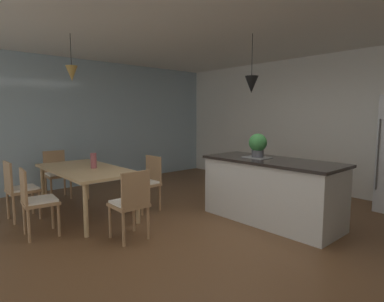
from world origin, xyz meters
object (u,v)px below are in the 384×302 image
object	(u,v)px
chair_window_end	(57,173)
chair_near_left	(19,188)
chair_far_right	(147,181)
kitchen_island	(271,190)
vase_on_dining_table	(94,161)
chair_near_right	(36,200)
chair_kitchen_end	(131,202)
potted_plant_on_island	(258,144)
dining_table	(86,172)

from	to	relation	value
chair_window_end	chair_near_left	distance (m)	1.22
chair_far_right	chair_window_end	bearing A→B (deg)	-154.47
kitchen_island	vase_on_dining_table	bearing A→B (deg)	-138.08
chair_window_end	chair_far_right	distance (m)	1.92
chair_near_right	chair_window_end	world-z (taller)	same
chair_kitchen_end	potted_plant_on_island	distance (m)	2.02
dining_table	potted_plant_on_island	world-z (taller)	potted_plant_on_island
chair_near_right	chair_near_left	distance (m)	0.84
chair_kitchen_end	dining_table	bearing A→B (deg)	179.98
chair_far_right	kitchen_island	xyz separation A→B (m)	(1.63, 1.03, -0.01)
chair_near_left	potted_plant_on_island	xyz separation A→B (m)	(2.22, 2.69, 0.63)
chair_far_right	vase_on_dining_table	xyz separation A→B (m)	(-0.34, -0.73, 0.37)
dining_table	kitchen_island	distance (m)	2.77
dining_table	chair_far_right	xyz separation A→B (m)	(0.42, 0.83, -0.19)
chair_near_right	kitchen_island	bearing A→B (deg)	58.78
kitchen_island	chair_near_right	bearing A→B (deg)	-121.22
chair_far_right	vase_on_dining_table	bearing A→B (deg)	-114.84
chair_window_end	potted_plant_on_island	distance (m)	3.68
chair_near_right	potted_plant_on_island	xyz separation A→B (m)	(1.38, 2.69, 0.63)
kitchen_island	potted_plant_on_island	size ratio (longest dim) A/B	5.52
dining_table	chair_far_right	bearing A→B (deg)	63.05
chair_far_right	chair_kitchen_end	bearing A→B (deg)	-42.99
vase_on_dining_table	chair_far_right	bearing A→B (deg)	65.16
dining_table	chair_kitchen_end	distance (m)	1.32
potted_plant_on_island	chair_near_right	bearing A→B (deg)	-117.25
chair_kitchen_end	chair_window_end	xyz separation A→B (m)	(-2.62, 0.00, 0.00)
chair_near_left	kitchen_island	world-z (taller)	kitchen_island
chair_far_right	chair_near_left	bearing A→B (deg)	-116.97
kitchen_island	dining_table	bearing A→B (deg)	-137.75
kitchen_island	potted_plant_on_island	xyz separation A→B (m)	(-0.24, -0.00, 0.64)
chair_window_end	kitchen_island	distance (m)	3.84
chair_window_end	chair_far_right	world-z (taller)	same
dining_table	vase_on_dining_table	world-z (taller)	vase_on_dining_table
chair_near_right	chair_far_right	world-z (taller)	same
dining_table	kitchen_island	bearing A→B (deg)	42.25
chair_near_right	chair_window_end	size ratio (longest dim) A/B	1.00
chair_window_end	chair_near_left	bearing A→B (deg)	-43.05
vase_on_dining_table	potted_plant_on_island	bearing A→B (deg)	45.72
chair_kitchen_end	kitchen_island	distance (m)	2.00
vase_on_dining_table	dining_table	bearing A→B (deg)	-130.76
potted_plant_on_island	chair_far_right	bearing A→B (deg)	-143.25
dining_table	chair_far_right	world-z (taller)	chair_far_right
chair_near_left	vase_on_dining_table	size ratio (longest dim) A/B	3.80
chair_near_left	dining_table	bearing A→B (deg)	63.01
kitchen_island	chair_window_end	bearing A→B (deg)	-151.04
chair_near_right	vase_on_dining_table	xyz separation A→B (m)	(-0.34, 0.92, 0.37)
chair_near_left	kitchen_island	size ratio (longest dim) A/B	0.44
chair_kitchen_end	vase_on_dining_table	world-z (taller)	vase_on_dining_table
chair_kitchen_end	chair_near_left	xyz separation A→B (m)	(-1.73, -0.83, 0.00)
dining_table	chair_near_left	xyz separation A→B (m)	(-0.42, -0.83, -0.19)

